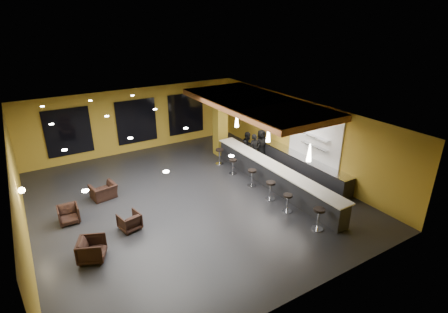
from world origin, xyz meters
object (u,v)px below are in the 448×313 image
column (220,123)px  armchair_d (104,191)px  armchair_a (92,249)px  armchair_c (69,214)px  armchair_b (130,221)px  staff_b (248,146)px  pendant_2 (237,120)px  staff_a (255,149)px  bar_stool_2 (270,188)px  bar_stool_0 (319,216)px  prep_counter (299,165)px  pendant_1 (268,134)px  bar_counter (273,177)px  staff_c (261,145)px  bar_stool_4 (233,165)px  bar_stool_5 (220,154)px  pendant_0 (309,153)px  bar_stool_1 (288,201)px  bar_stool_3 (252,176)px

column → armchair_d: size_ratio=3.59×
armchair_a → armchair_c: size_ratio=1.11×
armchair_b → staff_b: bearing=-168.9°
armchair_d → staff_b: bearing=172.9°
pendant_2 → armchair_b: 7.37m
staff_a → bar_stool_2: staff_a is taller
column → bar_stool_0: bearing=-95.0°
armchair_c → column: bearing=21.2°
prep_counter → armchair_b: bearing=-177.4°
column → bar_stool_0: column is taller
armchair_a → bar_stool_0: bearing=-85.9°
staff_b → armchair_b: (-7.31, -3.07, -0.44)m
pendant_1 → armchair_d: bearing=160.3°
bar_counter → staff_c: size_ratio=4.98×
staff_c → bar_stool_4: 2.44m
pendant_1 → armchair_b: size_ratio=0.99×
armchair_c → pendant_1: bearing=-6.4°
armchair_c → bar_stool_5: size_ratio=0.89×
pendant_0 → bar_stool_1: 2.05m
bar_stool_2 → bar_stool_1: bearing=-91.8°
column → pendant_0: bearing=-90.0°
pendant_1 → bar_stool_3: size_ratio=0.88×
prep_counter → armchair_a: bearing=-172.0°
bar_stool_5 → armchair_b: bearing=-150.0°
bar_counter → bar_stool_3: bar_counter is taller
staff_a → armchair_a: bearing=-151.6°
bar_stool_1 → bar_stool_2: bar_stool_2 is taller
bar_counter → armchair_b: size_ratio=11.33×
armchair_d → bar_stool_1: bearing=131.3°
staff_b → armchair_d: staff_b is taller
prep_counter → pendant_1: (-2.00, 0.00, 1.92)m
pendant_2 → bar_stool_3: size_ratio=0.88×
staff_a → bar_stool_1: (-1.68, -4.51, -0.30)m
staff_b → bar_stool_5: bearing=157.7°
armchair_b → armchair_c: 2.41m
prep_counter → staff_b: size_ratio=3.95×
pendant_0 → bar_stool_4: bearing=101.0°
pendant_2 → armchair_a: pendant_2 is taller
staff_b → bar_stool_5: (-1.59, 0.24, -0.23)m
prep_counter → column: bearing=116.0°
bar_stool_1 → bar_stool_2: 1.11m
bar_stool_2 → staff_a: bearing=64.1°
staff_c → bar_stool_0: 6.68m
bar_stool_0 → staff_b: bearing=76.9°
staff_c → bar_stool_5: 2.31m
column → bar_stool_0: (-0.70, -8.02, -1.20)m
prep_counter → bar_stool_1: (-2.84, -2.43, 0.05)m
prep_counter → pendant_0: pendant_0 is taller
column → bar_stool_1: 6.70m
pendant_1 → bar_stool_1: pendant_1 is taller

